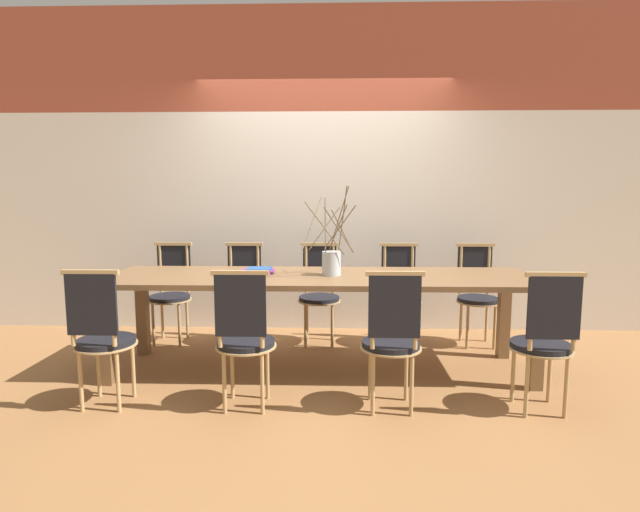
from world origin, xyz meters
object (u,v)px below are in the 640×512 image
book_stack (258,271)px  chair_far_center (319,290)px  vase_centerpiece (332,261)px  dining_table (320,286)px  chair_near_center (392,336)px

book_stack → chair_far_center: bearing=54.6°
chair_far_center → vase_centerpiece: bearing=99.1°
dining_table → book_stack: size_ratio=12.29×
chair_near_center → chair_far_center: same height
dining_table → chair_near_center: bearing=-57.1°
book_stack → vase_centerpiece: bearing=-8.0°
chair_far_center → book_stack: 0.85m
dining_table → vase_centerpiece: 0.21m
vase_centerpiece → book_stack: vase_centerpiece is taller
vase_centerpiece → book_stack: bearing=172.0°
chair_far_center → book_stack: size_ratio=3.45×
dining_table → book_stack: 0.51m
chair_near_center → vase_centerpiece: 0.92m
chair_far_center → vase_centerpiece: 0.84m
dining_table → chair_far_center: 0.76m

